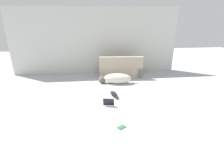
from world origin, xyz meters
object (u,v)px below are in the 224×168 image
laptop_open (108,105)px  dog (116,79)px  cat (114,94)px  couch (120,69)px  book_green (121,127)px

laptop_open → dog: bearing=86.4°
cat → laptop_open: 0.73m
cat → laptop_open: (-0.25, -0.69, 0.02)m
couch → book_green: size_ratio=8.36×
dog → laptop_open: bearing=84.5°
couch → cat: bearing=80.0°
couch → cat: 2.04m
cat → book_green: cat is taller
couch → dog: size_ratio=1.20×
couch → dog: 0.91m
dog → cat: size_ratio=2.52×
couch → cat: size_ratio=3.02×
cat → laptop_open: size_ratio=1.59×
couch → dog: (-0.29, -0.86, -0.09)m
laptop_open → book_green: (0.21, -0.96, -0.07)m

